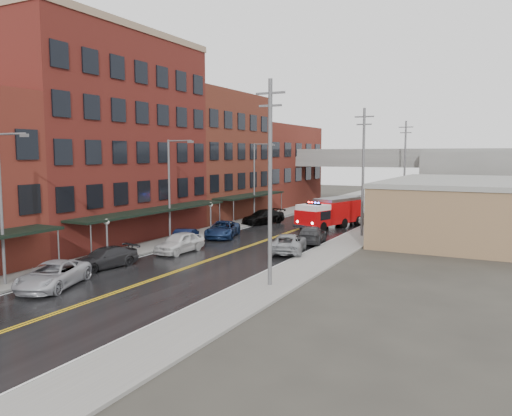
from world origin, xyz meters
The scene contains 32 objects.
road centered at (0.00, 30.00, 0.01)m, with size 11.00×160.00×0.02m, color black.
sidewalk_left centered at (-7.30, 30.00, 0.07)m, with size 3.00×160.00×0.15m, color slate.
sidewalk_right centered at (7.30, 30.00, 0.07)m, with size 3.00×160.00×0.15m, color slate.
curb_left centered at (-5.65, 30.00, 0.07)m, with size 0.30×160.00×0.15m, color gray.
curb_right centered at (5.65, 30.00, 0.07)m, with size 0.30×160.00×0.15m, color gray.
brick_building_b centered at (-13.30, 23.00, 9.00)m, with size 9.00×20.00×18.00m, color maroon.
brick_building_c centered at (-13.30, 40.50, 7.50)m, with size 9.00×15.00×15.00m, color maroon.
brick_building_far centered at (-13.30, 58.00, 6.00)m, with size 9.00×20.00×12.00m, color maroon.
tan_building centered at (16.00, 40.00, 2.50)m, with size 14.00×22.00×5.00m, color olive.
right_far_block centered at (18.00, 70.00, 4.00)m, with size 18.00×30.00×8.00m, color slate.
awning_1 centered at (-7.49, 23.00, 2.99)m, with size 2.60×18.00×3.09m.
awning_2 centered at (-7.49, 40.50, 2.99)m, with size 2.60×13.00×3.09m.
globe_lamp_1 centered at (-6.40, 16.00, 2.31)m, with size 0.44×0.44×3.12m.
globe_lamp_2 centered at (-6.40, 30.00, 2.31)m, with size 0.44×0.44×3.12m.
street_lamp_0 centered at (-6.55, 8.00, 5.19)m, with size 2.64×0.22×9.00m.
street_lamp_1 centered at (-6.55, 24.00, 5.19)m, with size 2.64×0.22×9.00m.
street_lamp_2 centered at (-6.55, 40.00, 5.19)m, with size 2.64×0.22×9.00m.
utility_pole_0 centered at (7.20, 15.00, 6.31)m, with size 1.80×0.24×12.00m.
utility_pole_1 centered at (7.20, 35.00, 6.31)m, with size 1.80×0.24×12.00m.
utility_pole_2 centered at (7.20, 55.00, 6.31)m, with size 1.80×0.24×12.00m.
overpass centered at (0.00, 62.00, 5.99)m, with size 40.00×10.00×7.50m.
fire_truck centered at (2.64, 39.09, 1.70)m, with size 5.24×9.03×3.14m.
parked_car_left_2 centered at (-3.99, 9.06, 0.75)m, with size 2.50×5.43×1.51m, color #AEAFB6.
parked_car_left_3 centered at (-5.00, 14.27, 0.70)m, with size 1.96×4.83×1.40m, color #252427.
parked_car_left_4 centered at (-3.60, 21.00, 0.82)m, with size 1.93×4.79×1.63m, color silver.
parked_car_left_5 centered at (-4.89, 23.33, 0.72)m, with size 1.52×4.36×1.44m, color black.
parked_car_left_6 centered at (-4.34, 28.80, 0.76)m, with size 2.51×5.45×1.52m, color navy.
parked_car_left_7 centered at (-5.00, 38.68, 0.79)m, with size 2.22×5.45×1.58m, color black.
parked_car_right_0 centered at (4.05, 24.92, 0.76)m, with size 2.53×5.49×1.53m, color gray.
parked_car_right_1 centered at (4.15, 29.80, 0.75)m, with size 2.11×5.20×1.51m, color #2A2B2D.
parked_car_right_2 centered at (4.69, 44.23, 0.74)m, with size 1.74×4.33×1.47m, color white.
parked_car_right_3 centered at (5.00, 48.71, 0.81)m, with size 1.72×4.92×1.62m, color black.
Camera 1 is at (19.58, -10.82, 7.77)m, focal length 35.00 mm.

